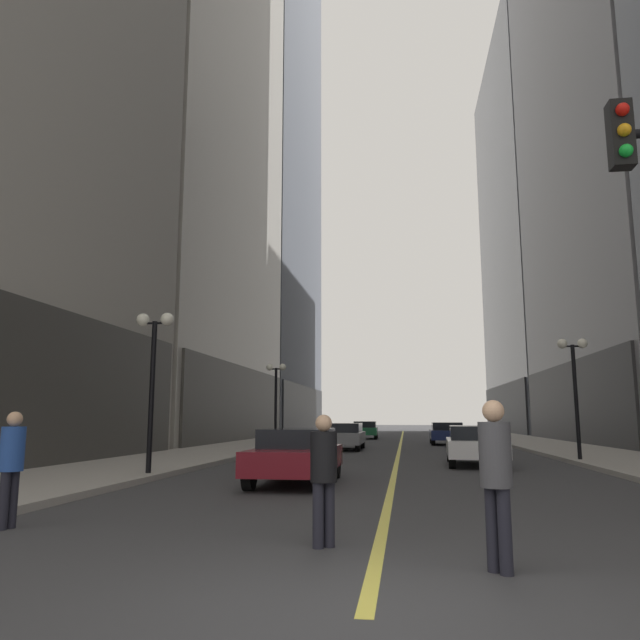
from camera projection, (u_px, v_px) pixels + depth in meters
ground_plane at (401, 443)px, 38.97m from camera, size 200.00×200.00×0.00m
sidewalk_left at (276, 441)px, 40.12m from camera, size 4.50×78.00×0.15m
sidewalk_right at (533, 442)px, 37.84m from camera, size 4.50×78.00×0.15m
lane_centre_stripe at (401, 443)px, 38.97m from camera, size 0.16×70.00×0.01m
building_left_mid at (164, 143)px, 44.29m from camera, size 12.88×24.00×43.37m
building_left_far at (263, 114)px, 71.59m from camera, size 10.52×26.00×74.94m
building_right_far at (568, 234)px, 64.31m from camera, size 15.28×26.00×42.35m
car_maroon at (297, 454)px, 14.73m from camera, size 1.80×4.41×1.32m
car_white at (475, 444)px, 20.37m from camera, size 2.10×4.58×1.32m
car_grey at (344, 435)px, 30.36m from camera, size 1.88×4.78×1.32m
car_navy at (447, 433)px, 36.06m from camera, size 1.97×4.06×1.32m
car_green at (365, 429)px, 46.45m from camera, size 2.02×4.73×1.32m
pedestrian_in_black_coat at (324, 469)px, 7.56m from camera, size 0.48×0.48×1.63m
pedestrian_with_orange_bag at (496, 470)px, 6.34m from camera, size 0.48×0.48×1.77m
pedestrian_in_blue_hoodie at (12, 460)px, 8.80m from camera, size 0.40×0.40×1.68m
street_lamp_left_near at (153, 356)px, 16.32m from camera, size 1.06×0.36×4.43m
street_lamp_left_far at (276, 386)px, 31.69m from camera, size 1.06×0.36×4.43m
street_lamp_right_mid at (574, 371)px, 21.58m from camera, size 1.06×0.36×4.43m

